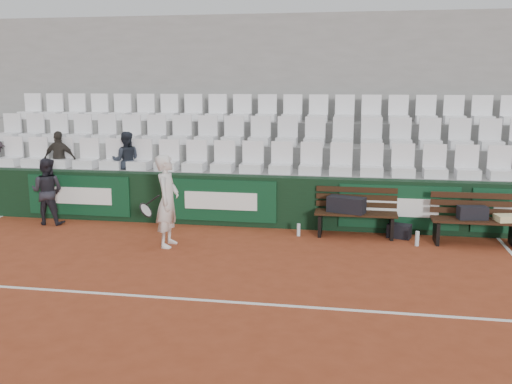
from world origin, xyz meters
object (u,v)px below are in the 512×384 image
at_px(bench_left, 355,224).
at_px(water_bottle_far, 417,239).
at_px(sports_bag_left, 346,205).
at_px(sports_bag_right, 472,213).
at_px(spectator_c, 125,139).
at_px(ball_kid, 47,191).
at_px(bench_right, 475,232).
at_px(spectator_b, 58,139).
at_px(water_bottle_near, 299,230).
at_px(sports_bag_ground, 399,231).
at_px(tennis_player, 167,201).

height_order(bench_left, water_bottle_far, bench_left).
xyz_separation_m(sports_bag_left, sports_bag_right, (2.19, -0.15, -0.03)).
bearing_deg(spectator_c, bench_left, 152.55).
bearing_deg(ball_kid, sports_bag_right, 175.98).
relative_size(bench_right, spectator_b, 1.23).
height_order(ball_kid, spectator_c, spectator_c).
bearing_deg(ball_kid, water_bottle_near, 175.80).
bearing_deg(sports_bag_ground, spectator_b, 172.71).
distance_m(bench_right, tennis_player, 5.41).
relative_size(water_bottle_far, spectator_b, 0.21).
xyz_separation_m(bench_right, spectator_b, (-8.43, 1.14, 1.39)).
relative_size(bench_right, sports_bag_right, 3.02).
relative_size(sports_bag_left, spectator_c, 0.55).
bearing_deg(water_bottle_near, sports_bag_ground, 6.32).
height_order(bench_left, water_bottle_near, bench_left).
distance_m(water_bottle_far, ball_kid, 7.17).
bearing_deg(sports_bag_right, spectator_b, 172.39).
height_order(sports_bag_left, sports_bag_right, sports_bag_left).
height_order(water_bottle_near, water_bottle_far, water_bottle_far).
height_order(bench_right, spectator_b, spectator_b).
bearing_deg(sports_bag_right, water_bottle_near, 179.99).
bearing_deg(spectator_c, sports_bag_ground, 154.29).
bearing_deg(tennis_player, spectator_b, 145.70).
distance_m(sports_bag_left, spectator_b, 6.34).
distance_m(sports_bag_left, spectator_c, 4.87).
relative_size(sports_bag_right, water_bottle_far, 1.90).
height_order(sports_bag_right, sports_bag_ground, sports_bag_right).
height_order(bench_right, sports_bag_left, sports_bag_left).
xyz_separation_m(water_bottle_far, spectator_c, (-5.90, 1.41, 1.49)).
relative_size(bench_left, tennis_player, 0.94).
bearing_deg(spectator_b, water_bottle_near, 164.95).
height_order(sports_bag_left, ball_kid, ball_kid).
height_order(sports_bag_left, tennis_player, tennis_player).
height_order(bench_left, spectator_c, spectator_c).
distance_m(bench_left, spectator_b, 6.58).
relative_size(water_bottle_near, ball_kid, 0.18).
relative_size(tennis_player, ball_kid, 1.20).
xyz_separation_m(sports_bag_left, spectator_c, (-4.66, 0.97, 1.02)).
xyz_separation_m(spectator_b, spectator_c, (1.52, 0.00, 0.01)).
height_order(spectator_b, spectator_c, spectator_c).
bearing_deg(spectator_c, tennis_player, 110.60).
height_order(bench_right, sports_bag_right, sports_bag_right).
height_order(sports_bag_right, water_bottle_far, sports_bag_right).
relative_size(sports_bag_right, spectator_b, 0.41).
bearing_deg(ball_kid, spectator_b, -79.08).
bearing_deg(spectator_b, tennis_player, 142.51).
height_order(bench_right, water_bottle_far, bench_right).
height_order(sports_bag_ground, spectator_c, spectator_c).
xyz_separation_m(bench_left, spectator_b, (-6.36, 0.94, 1.39)).
bearing_deg(sports_bag_left, bench_left, 10.82).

